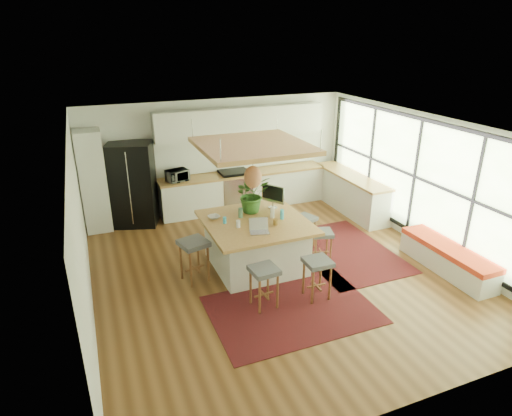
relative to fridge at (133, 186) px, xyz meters
name	(u,v)px	position (x,y,z in m)	size (l,w,h in m)	color
floor	(276,270)	(2.12, -3.17, -0.93)	(7.00, 7.00, 0.00)	#583419
ceiling	(279,127)	(2.12, -3.17, 1.78)	(7.00, 7.00, 0.00)	white
wall_back	(218,155)	(2.12, 0.33, 0.42)	(6.50, 6.50, 0.00)	silver
wall_front	(412,314)	(2.12, -6.67, 0.42)	(6.50, 6.50, 0.00)	silver
wall_left	(81,233)	(-1.13, -3.17, 0.42)	(7.00, 7.00, 0.00)	silver
wall_right	(423,181)	(5.37, -3.17, 0.42)	(7.00, 7.00, 0.00)	silver
window_wall	(422,179)	(5.34, -3.17, 0.47)	(0.10, 6.20, 2.60)	black
pantry	(93,182)	(-0.83, 0.01, 0.20)	(0.55, 0.60, 2.25)	silver
back_counter_base	(244,191)	(2.67, 0.01, -0.49)	(4.20, 0.60, 0.88)	silver
back_counter_top	(244,173)	(2.67, 0.01, -0.03)	(4.24, 0.64, 0.05)	olive
backsplash	(239,153)	(2.67, 0.31, 0.43)	(4.20, 0.02, 0.80)	white
upper_cabinets	(241,122)	(2.67, 0.15, 1.22)	(4.20, 0.34, 0.70)	silver
range	(235,190)	(2.42, 0.01, -0.43)	(0.76, 0.62, 1.00)	#A5A5AA
right_counter_base	(351,194)	(5.05, -1.17, -0.49)	(0.60, 2.50, 0.88)	silver
right_counter_top	(352,176)	(5.05, -1.17, -0.03)	(0.64, 2.54, 0.05)	olive
window_bench	(447,258)	(5.07, -4.37, -0.68)	(0.52, 2.00, 0.50)	silver
ceiling_panel	(253,161)	(1.82, -2.77, 1.12)	(1.86, 1.86, 0.80)	olive
rug_near	(292,309)	(1.85, -4.42, -0.92)	(2.60, 1.80, 0.01)	black
rug_right	(343,251)	(3.71, -3.01, -0.92)	(1.80, 2.60, 0.01)	black
fridge	(133,186)	(0.00, 0.00, 0.00)	(0.95, 0.75, 1.91)	black
island	(256,243)	(1.84, -2.87, -0.46)	(1.85, 1.85, 0.93)	olive
stool_near_left	(264,287)	(1.47, -4.15, -0.57)	(0.42, 0.42, 0.71)	#4C4F54
stool_near_right	(317,279)	(2.38, -4.24, -0.57)	(0.42, 0.42, 0.71)	#4C4F54
stool_right_front	(321,245)	(3.07, -3.20, -0.57)	(0.38, 0.38, 0.65)	#4C4F54
stool_right_back	(304,231)	(3.07, -2.49, -0.57)	(0.39, 0.39, 0.66)	#4C4F54
stool_left_side	(195,262)	(0.64, -2.95, -0.57)	(0.46, 0.46, 0.78)	#4C4F54
laptop	(259,226)	(1.71, -3.36, 0.12)	(0.33, 0.35, 0.25)	#A5A5AA
monitor	(273,195)	(2.39, -2.40, 0.26)	(0.52, 0.19, 0.48)	#A5A5AA
microwave	(177,174)	(1.01, -0.04, 0.17)	(0.49, 0.27, 0.33)	#A5A5AA
island_plant	(252,198)	(1.94, -2.42, 0.28)	(0.64, 0.72, 0.56)	#1E4C19
island_bowl	(214,217)	(1.16, -2.47, 0.03)	(0.22, 0.22, 0.05)	white
island_bottle_0	(226,219)	(1.29, -2.77, 0.10)	(0.07, 0.07, 0.19)	#39B6E6
island_bottle_1	(238,223)	(1.44, -3.02, 0.10)	(0.07, 0.07, 0.19)	white
island_bottle_2	(275,220)	(2.09, -3.17, 0.10)	(0.07, 0.07, 0.19)	olive
island_bottle_3	(272,212)	(2.19, -2.82, 0.10)	(0.07, 0.07, 0.19)	white
island_bottle_4	(241,213)	(1.64, -2.62, 0.10)	(0.07, 0.07, 0.19)	#508669
island_bottle_5	(283,214)	(2.34, -2.97, 0.10)	(0.07, 0.07, 0.19)	#39B6E6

